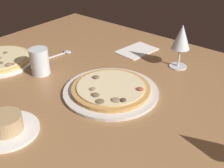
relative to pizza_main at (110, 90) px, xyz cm
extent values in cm
cube|color=#996B42|center=(-0.17, -1.54, -3.16)|extent=(150.00, 110.00, 4.00)
cylinder|color=silver|center=(0.03, -0.04, -0.66)|extent=(32.52, 32.52, 1.00)
cylinder|color=#C68C47|center=(0.03, -0.04, 0.44)|extent=(26.82, 26.82, 1.20)
cylinder|color=beige|center=(0.03, -0.04, 1.24)|extent=(23.23, 23.23, 0.40)
ellipsoid|color=#AD4733|center=(-9.18, -4.29, 1.78)|extent=(2.48, 2.03, 0.67)
ellipsoid|color=brown|center=(-3.63, 9.37, 1.67)|extent=(2.91, 2.66, 0.46)
ellipsoid|color=brown|center=(-0.63, 7.59, 1.75)|extent=(2.92, 2.19, 0.61)
ellipsoid|color=brown|center=(7.33, -1.00, 1.83)|extent=(2.55, 2.16, 0.77)
ellipsoid|color=#937556|center=(-6.92, 5.68, 1.67)|extent=(3.16, 2.68, 0.44)
ellipsoid|color=#937556|center=(3.05, 5.47, 1.70)|extent=(2.16, 2.03, 0.51)
ellipsoid|color=#4C3828|center=(-8.85, 4.46, 1.80)|extent=(2.04, 1.98, 0.72)
cylinder|color=white|center=(49.66, 11.15, -0.66)|extent=(28.01, 28.01, 1.00)
ellipsoid|color=#AD4733|center=(39.48, 11.39, 1.65)|extent=(1.74, 1.26, 0.42)
ellipsoid|color=brown|center=(43.77, 13.72, 1.75)|extent=(2.35, 1.74, 0.60)
ellipsoid|color=brown|center=(50.82, 7.11, 1.72)|extent=(1.80, 1.70, 0.54)
ellipsoid|color=#937556|center=(39.96, 12.83, 1.74)|extent=(2.97, 2.73, 0.60)
cylinder|color=white|center=(9.41, 34.10, -0.76)|extent=(17.97, 17.97, 0.80)
cylinder|color=tan|center=(9.41, 34.10, 1.95)|extent=(9.38, 9.38, 4.60)
cylinder|color=silver|center=(-8.68, -31.93, -0.96)|extent=(6.94, 6.94, 0.40)
cylinder|color=silver|center=(-8.68, -31.93, 3.01)|extent=(0.80, 0.80, 7.54)
cone|color=silver|center=(-8.68, -31.93, 11.50)|extent=(7.14, 7.14, 9.44)
cylinder|color=silver|center=(29.21, 6.22, 3.90)|extent=(7.02, 7.02, 10.11)
cylinder|color=silver|center=(29.21, 6.22, 2.45)|extent=(6.46, 6.46, 7.21)
cube|color=white|center=(12.86, -34.28, -1.01)|extent=(13.90, 18.50, 0.30)
ellipsoid|color=silver|center=(35.31, -13.12, -0.66)|extent=(4.41, 3.43, 1.00)
cylinder|color=silver|center=(36.10, -8.44, -0.81)|extent=(2.27, 9.48, 0.70)
camera|label=1|loc=(-52.77, 63.84, 51.35)|focal=45.96mm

